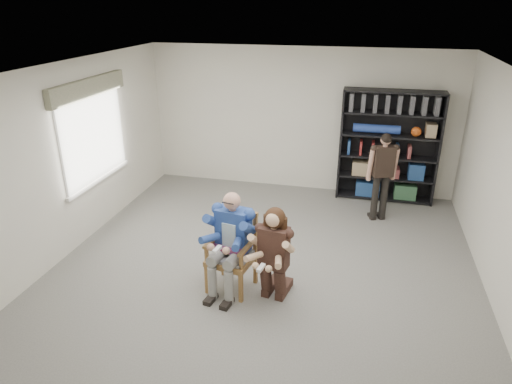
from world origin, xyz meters
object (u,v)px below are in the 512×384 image
(seated_man, at_px, (231,242))
(kneeling_woman, at_px, (273,257))
(standing_man, at_px, (382,178))
(bookshelf, at_px, (388,147))
(armchair, at_px, (231,253))

(seated_man, bearing_deg, kneeling_woman, -1.83)
(seated_man, height_order, kneeling_woman, seated_man)
(kneeling_woman, distance_m, standing_man, 3.04)
(bookshelf, bearing_deg, kneeling_woman, -111.36)
(standing_man, bearing_deg, kneeling_woman, -136.40)
(bookshelf, height_order, standing_man, bookshelf)
(seated_man, relative_size, bookshelf, 0.66)
(standing_man, bearing_deg, bookshelf, 63.40)
(seated_man, bearing_deg, bookshelf, 70.31)
(standing_man, bearing_deg, seated_man, -146.61)
(armchair, distance_m, kneeling_woman, 0.60)
(seated_man, distance_m, standing_man, 3.24)
(seated_man, relative_size, standing_man, 0.88)
(seated_man, height_order, bookshelf, bookshelf)
(seated_man, bearing_deg, standing_man, 63.55)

